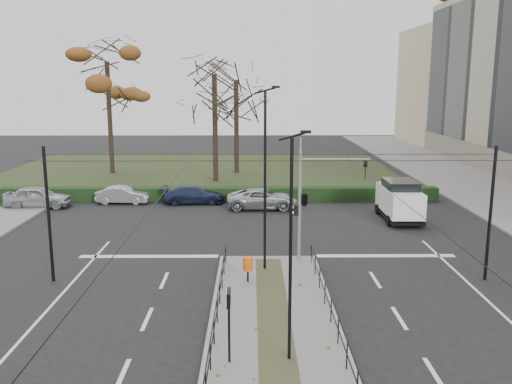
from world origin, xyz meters
TOP-DOWN VIEW (x-y plane):
  - ground at (0.00, 0.00)m, footprint 140.00×140.00m
  - median_island at (0.00, -2.50)m, footprint 4.40×15.00m
  - sidewalk_east at (18.00, 22.00)m, footprint 8.00×90.00m
  - park at (-6.00, 32.00)m, footprint 38.00×26.00m
  - hedge at (-6.00, 18.60)m, footprint 38.00×1.00m
  - median_railing at (0.00, -2.60)m, footprint 4.14×13.24m
  - catenary at (0.00, 1.62)m, footprint 20.00×34.00m
  - traffic_light at (1.81, 4.50)m, footprint 3.63×2.08m
  - litter_bin at (-0.97, 1.48)m, footprint 0.42×0.42m
  - info_panel at (-1.51, -5.41)m, footprint 0.13×0.60m
  - streetlamp_median_near at (0.38, -5.26)m, footprint 0.60×0.12m
  - streetlamp_median_far at (-0.18, 3.14)m, footprint 0.70×0.14m
  - parked_car_first at (-15.80, 16.40)m, footprint 4.62×2.09m
  - parked_car_second at (-10.18, 17.76)m, footprint 3.81×1.41m
  - parked_car_third at (-5.04, 17.75)m, footprint 4.54×2.07m
  - parked_car_fourth at (-0.05, 16.01)m, footprint 5.00×2.40m
  - white_van at (8.62, 12.81)m, footprint 2.26×4.88m
  - rust_tree at (-14.26, 30.96)m, footprint 8.00×8.00m
  - bare_tree_center at (-2.25, 31.05)m, footprint 6.60×6.60m
  - bare_tree_near at (-3.98, 26.41)m, footprint 6.51×6.51m

SIDE VIEW (x-z plane):
  - ground at x=0.00m, z-range 0.00..0.00m
  - park at x=-6.00m, z-range 0.00..0.10m
  - median_island at x=0.00m, z-range 0.00..0.14m
  - sidewalk_east at x=18.00m, z-range 0.00..0.14m
  - hedge at x=-6.00m, z-range 0.00..1.00m
  - parked_car_second at x=-10.18m, z-range 0.00..1.25m
  - parked_car_third at x=-5.04m, z-range 0.00..1.29m
  - parked_car_fourth at x=-0.05m, z-range 0.00..1.38m
  - parked_car_first at x=-15.80m, z-range 0.00..1.54m
  - litter_bin at x=-0.97m, z-range 0.37..1.46m
  - median_railing at x=0.00m, z-range 0.52..1.44m
  - white_van at x=8.62m, z-range 0.05..2.60m
  - info_panel at x=-1.51m, z-range 0.80..3.12m
  - traffic_light at x=1.81m, z-range 0.58..5.92m
  - catenary at x=0.00m, z-range 0.42..6.42m
  - streetlamp_median_near at x=0.38m, z-range 0.20..7.34m
  - streetlamp_median_far at x=-0.18m, z-range 0.21..8.56m
  - bare_tree_center at x=-2.25m, z-range 2.40..14.08m
  - bare_tree_near at x=-3.98m, z-range 2.52..14.82m
  - rust_tree at x=-14.26m, z-range 3.67..17.44m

